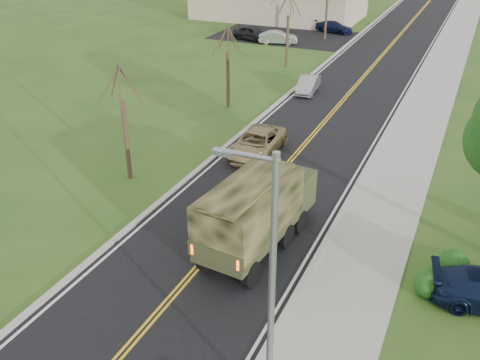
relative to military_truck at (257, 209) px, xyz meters
The scene contains 16 objects.
ground 7.17m from the military_truck, 103.20° to the right, with size 160.00×160.00×0.00m, color #294E1A.
road 33.36m from the military_truck, 92.72° to the left, with size 8.00×120.00×0.01m, color black.
curb_right 33.42m from the military_truck, 85.58° to the left, with size 0.30×120.00×0.12m, color #9E998E.
sidewalk_right 33.60m from the military_truck, 82.60° to the left, with size 3.20×120.00×0.10m, color #9E998E.
curb_left 33.81m from the military_truck, 99.77° to the left, with size 0.30×120.00×0.10m, color #9E998E.
street_light 8.35m from the military_truck, 65.31° to the right, with size 1.65×0.22×8.00m.
bare_tree_a 9.21m from the military_truck, 159.11° to the left, with size 1.93×2.26×6.08m.
bare_tree_b 17.53m from the military_truck, 119.33° to the left, with size 1.83×2.14×5.73m.
bare_tree_c 28.61m from the military_truck, 107.46° to the left, with size 2.04×2.39×6.42m.
bare_tree_d 40.21m from the military_truck, 102.32° to the left, with size 1.88×2.20×5.91m.
military_truck is the anchor object (origin of this frame).
suv_champagne 9.62m from the military_truck, 112.51° to the left, with size 2.29×4.98×1.38m, color #A18C5B.
sedan_silver 21.59m from the military_truck, 102.27° to the left, with size 1.29×3.70×1.22m, color #9E9EA2.
lot_car_dark 38.83m from the military_truck, 113.40° to the left, with size 1.76×4.38×1.49m, color black.
lot_car_silver 37.45m from the military_truck, 109.40° to the left, with size 1.38×3.97×1.31m, color #A3A4A8.
lot_car_navy 43.99m from the military_truck, 101.32° to the left, with size 1.77×4.36×1.26m, color black.
Camera 1 is at (8.66, -10.48, 12.76)m, focal length 40.00 mm.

